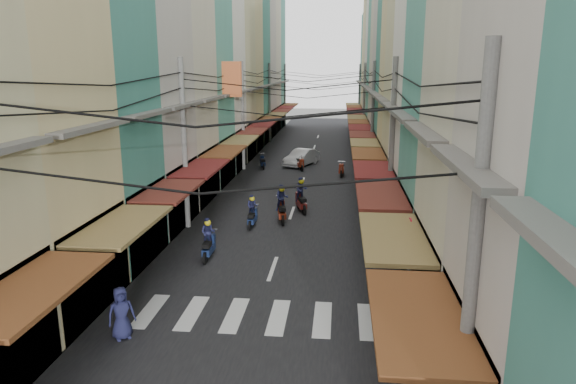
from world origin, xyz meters
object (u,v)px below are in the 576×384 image
Objects in this scene: market_umbrella at (470,257)px; bicycle at (411,237)px; traffic_sign at (409,243)px; white_car at (301,165)px.

bicycle is at bearing 94.07° from market_umbrella.
traffic_sign is at bearing 158.31° from market_umbrella.
traffic_sign is at bearing 174.81° from bicycle.
market_umbrella is (7.05, -25.73, 2.16)m from white_car.
white_car is at bearing 23.68° from bicycle.
white_car is 25.71m from traffic_sign.
traffic_sign reaches higher than bicycle.
bicycle is 0.49× the size of traffic_sign.
market_umbrella is at bearing -51.54° from white_car.
market_umbrella is at bearing -21.69° from traffic_sign.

